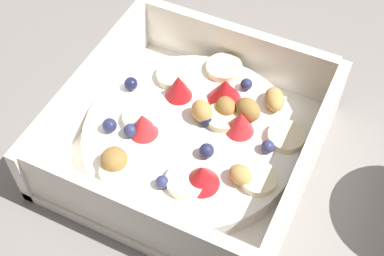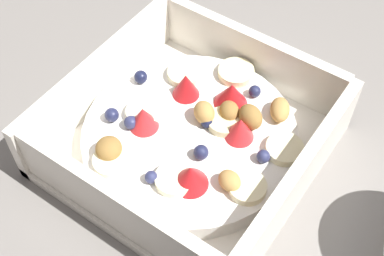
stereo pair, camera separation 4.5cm
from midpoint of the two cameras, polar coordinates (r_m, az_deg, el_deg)
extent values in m
plane|color=gray|center=(0.48, -4.87, -1.87)|extent=(2.40, 2.40, 0.00)
cube|color=white|center=(0.47, -2.74, -2.05)|extent=(0.21, 0.21, 0.01)
cube|color=white|center=(0.49, -13.24, 3.87)|extent=(0.21, 0.01, 0.06)
cube|color=white|center=(0.43, 9.01, -4.62)|extent=(0.21, 0.01, 0.06)
cube|color=white|center=(0.51, 2.33, 7.86)|extent=(0.01, 0.19, 0.06)
cube|color=white|center=(0.41, -9.42, -10.12)|extent=(0.01, 0.19, 0.06)
cylinder|color=white|center=(0.46, -2.80, -1.01)|extent=(0.19, 0.19, 0.02)
cylinder|color=beige|center=(0.50, 0.86, 6.31)|extent=(0.04, 0.04, 0.01)
cylinder|color=#F7EFC6|center=(0.42, -3.77, -5.90)|extent=(0.03, 0.03, 0.01)
cylinder|color=#F7EFC6|center=(0.43, -10.78, -4.81)|extent=(0.04, 0.04, 0.01)
cylinder|color=#F4EAB7|center=(0.49, -4.61, 5.49)|extent=(0.04, 0.04, 0.01)
cylinder|color=#F4EAB7|center=(0.45, 7.26, -1.13)|extent=(0.04, 0.04, 0.01)
cylinder|color=#F4EAB7|center=(0.42, 4.10, -5.68)|extent=(0.04, 0.04, 0.01)
cylinder|color=beige|center=(0.46, 0.54, 0.95)|extent=(0.04, 0.04, 0.01)
cylinder|color=#F7EFC6|center=(0.46, -8.33, 0.78)|extent=(0.03, 0.03, 0.01)
cone|color=red|center=(0.41, -2.10, -5.30)|extent=(0.03, 0.03, 0.02)
cone|color=red|center=(0.44, 2.32, 0.46)|extent=(0.04, 0.04, 0.02)
cone|color=red|center=(0.45, -8.19, 0.27)|extent=(0.04, 0.04, 0.02)
cone|color=red|center=(0.47, 0.80, 3.95)|extent=(0.04, 0.04, 0.02)
cone|color=red|center=(0.47, -4.22, 4.34)|extent=(0.03, 0.03, 0.02)
sphere|color=#23284C|center=(0.46, -11.65, 0.12)|extent=(0.01, 0.01, 0.01)
sphere|color=#191E3D|center=(0.48, -9.24, 4.56)|extent=(0.01, 0.01, 0.01)
sphere|color=#23284C|center=(0.43, -1.41, -2.65)|extent=(0.01, 0.01, 0.01)
sphere|color=navy|center=(0.44, 5.23, -2.20)|extent=(0.01, 0.01, 0.01)
sphere|color=navy|center=(0.42, -6.32, -5.99)|extent=(0.01, 0.01, 0.01)
sphere|color=navy|center=(0.45, -9.47, -0.43)|extent=(0.01, 0.01, 0.01)
sphere|color=#191E3D|center=(0.45, -1.35, 0.66)|extent=(0.01, 0.01, 0.01)
sphere|color=#23284C|center=(0.48, 3.18, 4.55)|extent=(0.01, 0.01, 0.01)
ellipsoid|color=olive|center=(0.46, 0.86, 2.14)|extent=(0.03, 0.03, 0.02)
ellipsoid|color=olive|center=(0.45, 3.21, 1.81)|extent=(0.03, 0.03, 0.02)
ellipsoid|color=tan|center=(0.47, 6.13, 2.93)|extent=(0.03, 0.03, 0.02)
ellipsoid|color=olive|center=(0.43, -11.35, -3.50)|extent=(0.03, 0.03, 0.02)
ellipsoid|color=tan|center=(0.45, -1.78, 1.66)|extent=(0.03, 0.03, 0.02)
ellipsoid|color=tan|center=(0.42, 2.13, -5.26)|extent=(0.02, 0.02, 0.01)
camera|label=1|loc=(0.02, -92.87, -3.66)|focal=49.70mm
camera|label=2|loc=(0.02, 87.13, 3.66)|focal=49.70mm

